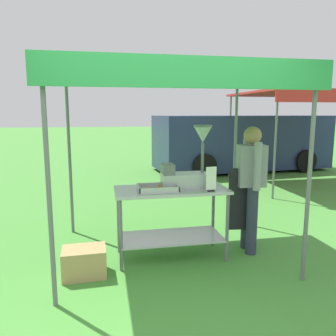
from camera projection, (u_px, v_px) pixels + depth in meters
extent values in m
plane|color=#478E38|center=(128.00, 182.00, 8.65)|extent=(70.00, 70.00, 0.00)
cylinder|color=slate|center=(49.00, 189.00, 2.94)|extent=(0.04, 0.04, 2.22)
cylinder|color=slate|center=(309.00, 179.00, 3.42)|extent=(0.04, 0.04, 2.22)
cylinder|color=slate|center=(70.00, 159.00, 4.85)|extent=(0.04, 0.04, 2.22)
cylinder|color=slate|center=(235.00, 155.00, 5.33)|extent=(0.04, 0.04, 2.22)
cube|color=#2D934C|center=(169.00, 73.00, 3.95)|extent=(2.75, 2.17, 0.05)
cube|color=#2D934C|center=(193.00, 74.00, 2.93)|extent=(2.75, 0.02, 0.24)
cube|color=#B7B7BC|center=(171.00, 190.00, 4.03)|extent=(1.36, 0.62, 0.04)
cube|color=#B7B7BC|center=(171.00, 237.00, 4.13)|extent=(1.25, 0.57, 0.02)
cylinder|color=slate|center=(121.00, 236.00, 3.73)|extent=(0.04, 0.04, 0.84)
cylinder|color=slate|center=(227.00, 228.00, 3.97)|extent=(0.04, 0.04, 0.84)
cylinder|color=slate|center=(119.00, 221.00, 4.24)|extent=(0.04, 0.04, 0.84)
cylinder|color=slate|center=(213.00, 215.00, 4.47)|extent=(0.04, 0.04, 0.84)
cube|color=#B7B7BC|center=(158.00, 191.00, 3.90)|extent=(0.46, 0.30, 0.01)
cube|color=#B7B7BC|center=(160.00, 190.00, 3.75)|extent=(0.46, 0.01, 0.06)
cube|color=#B7B7BC|center=(156.00, 185.00, 4.03)|extent=(0.46, 0.01, 0.06)
cube|color=#B7B7BC|center=(139.00, 188.00, 3.85)|extent=(0.01, 0.30, 0.06)
cube|color=#B7B7BC|center=(176.00, 187.00, 3.93)|extent=(0.01, 0.30, 0.06)
torus|color=gold|center=(160.00, 190.00, 3.85)|extent=(0.11, 0.11, 0.03)
torus|color=gold|center=(171.00, 188.00, 3.92)|extent=(0.12, 0.12, 0.03)
torus|color=gold|center=(143.00, 190.00, 3.86)|extent=(0.09, 0.09, 0.03)
torus|color=gold|center=(161.00, 187.00, 3.99)|extent=(0.09, 0.09, 0.03)
torus|color=gold|center=(150.00, 189.00, 3.90)|extent=(0.11, 0.11, 0.03)
torus|color=gold|center=(169.00, 187.00, 4.02)|extent=(0.10, 0.10, 0.03)
torus|color=gold|center=(154.00, 191.00, 3.81)|extent=(0.09, 0.09, 0.03)
cube|color=#B7B7BC|center=(185.00, 180.00, 4.05)|extent=(0.56, 0.28, 0.18)
cube|color=slate|center=(168.00, 169.00, 3.99)|extent=(0.14, 0.22, 0.12)
cylinder|color=slate|center=(203.00, 158.00, 4.05)|extent=(0.04, 0.04, 0.37)
cone|color=#B7B7BC|center=(203.00, 135.00, 4.01)|extent=(0.21, 0.21, 0.19)
cylinder|color=slate|center=(203.00, 126.00, 3.99)|extent=(0.22, 0.22, 0.02)
cube|color=black|center=(211.00, 191.00, 3.89)|extent=(0.08, 0.05, 0.02)
cube|color=white|center=(211.00, 178.00, 3.86)|extent=(0.13, 0.02, 0.27)
cylinder|color=#2D3347|center=(252.00, 221.00, 4.20)|extent=(0.14, 0.14, 0.86)
cylinder|color=#2D3347|center=(247.00, 216.00, 4.39)|extent=(0.14, 0.14, 0.86)
cube|color=gray|center=(251.00, 166.00, 4.18)|extent=(0.36, 0.26, 0.52)
cube|color=black|center=(241.00, 199.00, 4.24)|extent=(0.32, 0.06, 0.80)
cylinder|color=gray|center=(257.00, 166.00, 3.96)|extent=(0.10, 0.10, 0.58)
cylinder|color=gray|center=(246.00, 161.00, 4.40)|extent=(0.10, 0.10, 0.58)
sphere|color=#A87A56|center=(253.00, 135.00, 4.12)|extent=(0.22, 0.22, 0.22)
cube|color=tan|center=(84.00, 262.00, 3.66)|extent=(0.48, 0.35, 0.31)
cube|color=navy|center=(241.00, 142.00, 10.39)|extent=(5.46, 2.40, 1.60)
cube|color=#1E2833|center=(298.00, 128.00, 10.91)|extent=(0.26, 1.62, 0.70)
cylinder|color=black|center=(269.00, 154.00, 11.83)|extent=(0.70, 0.30, 0.68)
cylinder|color=black|center=(305.00, 161.00, 10.07)|extent=(0.70, 0.30, 0.68)
cylinder|color=black|center=(182.00, 157.00, 10.90)|extent=(0.70, 0.30, 0.68)
cylinder|color=black|center=(204.00, 166.00, 9.14)|extent=(0.70, 0.30, 0.68)
cylinder|color=slate|center=(275.00, 146.00, 6.82)|extent=(0.04, 0.04, 2.21)
cylinder|color=slate|center=(230.00, 137.00, 9.24)|extent=(0.04, 0.04, 2.21)
cylinder|color=slate|center=(313.00, 136.00, 9.73)|extent=(0.04, 0.04, 2.21)
cube|color=red|center=(301.00, 93.00, 8.09)|extent=(2.78, 2.70, 0.05)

